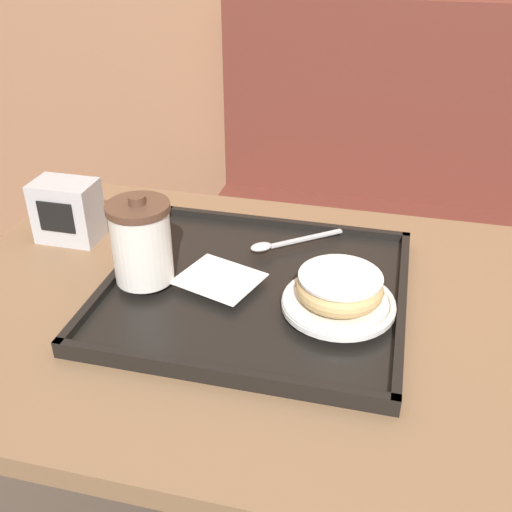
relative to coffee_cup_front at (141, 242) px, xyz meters
The scene contains 9 objects.
booth_bench 1.09m from the coffee_cup_front, 65.07° to the left, with size 1.17×0.44×1.00m.
cafe_table 0.29m from the coffee_cup_front, ahead, with size 0.90×0.66×0.72m.
serving_tray 0.18m from the coffee_cup_front, 11.73° to the left, with size 0.42×0.40×0.02m.
napkin_paper 0.12m from the coffee_cup_front, 11.85° to the left, with size 0.13×0.12×0.00m.
coffee_cup_front is the anchor object (origin of this frame).
plate_with_chocolate_donut 0.28m from the coffee_cup_front, ahead, with size 0.15×0.15×0.01m.
donut_chocolate_glazed 0.28m from the coffee_cup_front, ahead, with size 0.12×0.12×0.04m.
spoon 0.22m from the coffee_cup_front, 39.32° to the left, with size 0.14×0.11×0.01m.
napkin_dispenser 0.22m from the coffee_cup_front, 147.24° to the left, with size 0.10×0.07×0.10m.
Camera 1 is at (0.18, -0.68, 1.22)m, focal length 42.00 mm.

